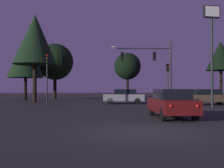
# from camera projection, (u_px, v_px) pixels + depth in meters

# --- Properties ---
(ground_plane) EXTENTS (168.00, 168.00, 0.00)m
(ground_plane) POSITION_uv_depth(u_px,v_px,m) (112.00, 101.00, 34.20)
(ground_plane) COLOR #262326
(ground_plane) RESTS_ON ground
(traffic_signal_mast_arm) EXTENTS (6.45, 0.50, 6.68)m
(traffic_signal_mast_arm) POSITION_uv_depth(u_px,v_px,m) (153.00, 62.00, 28.98)
(traffic_signal_mast_arm) COLOR #232326
(traffic_signal_mast_arm) RESTS_ON ground
(traffic_light_corner_left) EXTENTS (0.36, 0.39, 4.58)m
(traffic_light_corner_left) POSITION_uv_depth(u_px,v_px,m) (168.00, 75.00, 32.44)
(traffic_light_corner_left) COLOR #232326
(traffic_light_corner_left) RESTS_ON ground
(traffic_light_corner_right) EXTENTS (0.35, 0.38, 4.74)m
(traffic_light_corner_right) POSITION_uv_depth(u_px,v_px,m) (47.00, 69.00, 24.60)
(traffic_light_corner_right) COLOR #232326
(traffic_light_corner_right) RESTS_ON ground
(car_nearside_lane) EXTENTS (1.73, 4.57, 1.52)m
(car_nearside_lane) POSITION_uv_depth(u_px,v_px,m) (171.00, 103.00, 14.29)
(car_nearside_lane) COLOR #4C0F0F
(car_nearside_lane) RESTS_ON ground
(car_crossing_left) EXTENTS (4.56, 1.87, 1.52)m
(car_crossing_left) POSITION_uv_depth(u_px,v_px,m) (208.00, 97.00, 25.91)
(car_crossing_left) COLOR #473828
(car_crossing_left) RESTS_ON ground
(car_crossing_right) EXTENTS (4.32, 2.14, 1.52)m
(car_crossing_right) POSITION_uv_depth(u_px,v_px,m) (124.00, 96.00, 27.83)
(car_crossing_right) COLOR gray
(car_crossing_right) RESTS_ON ground
(car_far_lane) EXTENTS (4.55, 3.48, 1.52)m
(car_far_lane) POSITION_uv_depth(u_px,v_px,m) (183.00, 94.00, 43.08)
(car_far_lane) COLOR #232328
(car_far_lane) RESTS_ON ground
(store_sign_illuminated) EXTENTS (1.42, 0.46, 8.37)m
(store_sign_illuminated) POSITION_uv_depth(u_px,v_px,m) (212.00, 34.00, 22.14)
(store_sign_illuminated) COLOR #232326
(store_sign_illuminated) RESTS_ON ground
(tree_behind_sign) EXTENTS (4.00, 4.00, 8.05)m
(tree_behind_sign) POSITION_uv_depth(u_px,v_px,m) (221.00, 56.00, 36.73)
(tree_behind_sign) COLOR black
(tree_behind_sign) RESTS_ON ground
(tree_left_far) EXTENTS (5.02, 5.02, 9.01)m
(tree_left_far) POSITION_uv_depth(u_px,v_px,m) (26.00, 57.00, 38.11)
(tree_left_far) COLOR black
(tree_left_far) RESTS_ON ground
(tree_center_horizon) EXTENTS (5.05, 5.05, 10.30)m
(tree_center_horizon) POSITION_uv_depth(u_px,v_px,m) (35.00, 40.00, 31.57)
(tree_center_horizon) COLOR black
(tree_center_horizon) RESTS_ON ground
(tree_right_cluster) EXTENTS (5.70, 5.70, 8.67)m
(tree_right_cluster) POSITION_uv_depth(u_px,v_px,m) (55.00, 62.00, 42.32)
(tree_right_cluster) COLOR black
(tree_right_cluster) RESTS_ON ground
(tree_lot_edge) EXTENTS (3.30, 3.30, 6.00)m
(tree_lot_edge) POSITION_uv_depth(u_px,v_px,m) (128.00, 66.00, 33.30)
(tree_lot_edge) COLOR black
(tree_lot_edge) RESTS_ON ground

